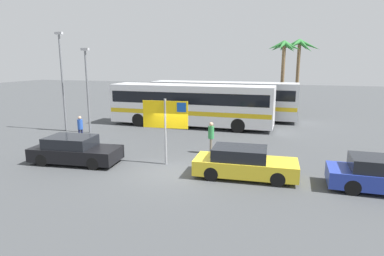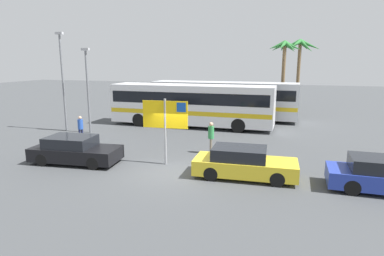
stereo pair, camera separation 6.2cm
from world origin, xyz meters
name	(u,v)px [view 1 (the left image)]	position (x,y,z in m)	size (l,w,h in m)	color
ground	(172,172)	(0.00, 0.00, 0.00)	(120.00, 120.00, 0.00)	#424447
bus_front_coach	(191,103)	(-2.36, 10.38, 1.78)	(12.36, 2.65, 3.17)	white
bus_rear_coach	(223,98)	(-0.71, 14.30, 1.78)	(12.36, 2.65, 3.17)	silver
ferry_sign	(166,117)	(-0.64, 0.97, 2.33)	(2.20, 0.23, 3.20)	gray
car_black	(75,150)	(-5.05, -0.13, 0.64)	(4.42, 2.21, 1.32)	black
car_yellow	(244,163)	(3.18, 0.26, 0.64)	(4.43, 1.93, 1.32)	yellow
pedestrian_near_sign	(211,135)	(0.93, 3.47, 1.02)	(0.32, 0.32, 1.73)	#706656
pedestrian_crossing_lot	(80,127)	(-7.49, 3.74, 0.93)	(0.32, 0.32, 1.60)	#1E2347
lamp_post_left_side	(62,78)	(-10.51, 6.21, 3.76)	(0.56, 0.20, 6.88)	slate
lamp_post_right_side	(87,87)	(-8.45, 6.12, 3.21)	(0.56, 0.20, 5.78)	slate
palm_tree_seaside	(284,55)	(4.01, 18.04, 5.47)	(2.97, 2.97, 6.73)	brown
palm_tree_inland	(299,53)	(5.34, 20.85, 5.72)	(3.89, 3.84, 7.01)	brown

